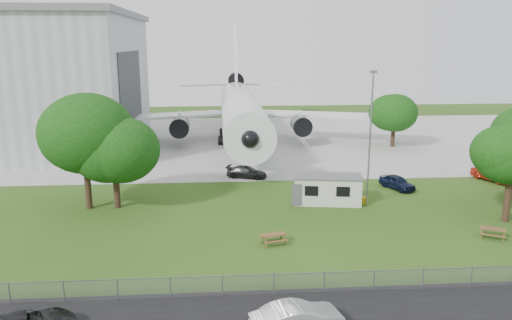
{
  "coord_description": "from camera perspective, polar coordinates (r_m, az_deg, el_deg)",
  "views": [
    {
      "loc": [
        -5.0,
        -36.09,
        14.45
      ],
      "look_at": [
        -1.74,
        8.0,
        4.0
      ],
      "focal_mm": 35.0,
      "sensor_mm": 36.0,
      "label": 1
    }
  ],
  "objects": [
    {
      "name": "ground",
      "position": [
        39.19,
        3.44,
        -8.36
      ],
      "size": [
        160.0,
        160.0,
        0.0
      ],
      "primitive_type": "plane",
      "color": "#3D601E"
    },
    {
      "name": "airliner",
      "position": [
        72.59,
        -1.84,
        6.03
      ],
      "size": [
        46.36,
        47.73,
        17.69
      ],
      "color": "white",
      "rests_on": "ground"
    },
    {
      "name": "car_apron_van",
      "position": [
        54.39,
        -1.07,
        -1.41
      ],
      "size": [
        4.75,
        3.12,
        1.28
      ],
      "primitive_type": "imported",
      "rotation": [
        0.0,
        0.0,
        1.24
      ],
      "color": "black",
      "rests_on": "ground"
    },
    {
      "name": "tree_west_big",
      "position": [
        45.55,
        -19.09,
        2.76
      ],
      "size": [
        8.33,
        8.33,
        10.87
      ],
      "color": "#382619",
      "rests_on": "ground"
    },
    {
      "name": "fence",
      "position": [
        30.67,
        5.86,
        -14.88
      ],
      "size": [
        58.0,
        0.04,
        1.3
      ],
      "primitive_type": "cube",
      "color": "gray",
      "rests_on": "ground"
    },
    {
      "name": "car_ne_sedan",
      "position": [
        58.83,
        25.42,
        -1.49
      ],
      "size": [
        3.2,
        4.74,
        1.48
      ],
      "primitive_type": "imported",
      "rotation": [
        0.0,
        0.0,
        0.4
      ],
      "color": "maroon",
      "rests_on": "ground"
    },
    {
      "name": "car_centre_sedan",
      "position": [
        26.56,
        4.76,
        -17.69
      ],
      "size": [
        5.07,
        2.79,
        1.58
      ],
      "primitive_type": "imported",
      "rotation": [
        0.0,
        0.0,
        1.82
      ],
      "color": "white",
      "rests_on": "ground"
    },
    {
      "name": "picnic_west",
      "position": [
        37.23,
        2.03,
        -9.54
      ],
      "size": [
        2.14,
        1.94,
        0.76
      ],
      "primitive_type": null,
      "rotation": [
        0.0,
        0.0,
        0.28
      ],
      "color": "brown",
      "rests_on": "ground"
    },
    {
      "name": "concrete_apron",
      "position": [
        75.64,
        -0.36,
        2.3
      ],
      "size": [
        120.0,
        46.0,
        0.03
      ],
      "primitive_type": "cube",
      "color": "#B7B7B2",
      "rests_on": "ground"
    },
    {
      "name": "site_cabin",
      "position": [
        46.29,
        8.18,
        -3.33
      ],
      "size": [
        6.92,
        3.62,
        2.62
      ],
      "color": "beige",
      "rests_on": "ground"
    },
    {
      "name": "picnic_east",
      "position": [
        42.27,
        25.37,
        -8.03
      ],
      "size": [
        2.3,
        2.18,
        0.76
      ],
      "primitive_type": null,
      "rotation": [
        0.0,
        0.0,
        -0.5
      ],
      "color": "brown",
      "rests_on": "ground"
    },
    {
      "name": "tree_west_small",
      "position": [
        45.31,
        -15.92,
        1.21
      ],
      "size": [
        7.51,
        7.51,
        9.13
      ],
      "color": "#382619",
      "rests_on": "ground"
    },
    {
      "name": "lamp_mast",
      "position": [
        45.1,
        12.88,
        2.16
      ],
      "size": [
        0.16,
        0.16,
        12.0
      ],
      "primitive_type": "cylinder",
      "color": "slate",
      "rests_on": "ground"
    },
    {
      "name": "car_ne_hatch",
      "position": [
        52.29,
        15.82,
        -2.48
      ],
      "size": [
        3.14,
        4.35,
        1.38
      ],
      "primitive_type": "imported",
      "rotation": [
        0.0,
        0.0,
        0.42
      ],
      "color": "black",
      "rests_on": "ground"
    },
    {
      "name": "tree_far_apron",
      "position": [
        72.69,
        15.52,
        4.96
      ],
      "size": [
        6.88,
        6.88,
        7.97
      ],
      "color": "#382619",
      "rests_on": "ground"
    }
  ]
}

